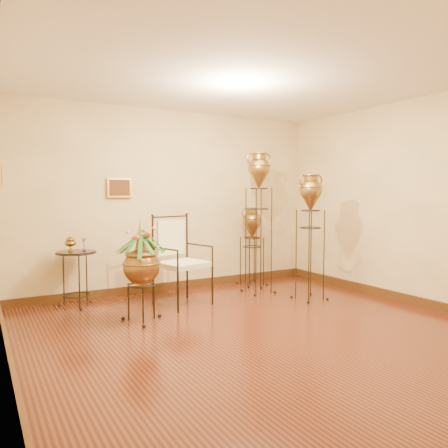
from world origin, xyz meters
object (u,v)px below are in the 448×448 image
planter_urn (141,262)px  amphora_tall (259,221)px  armchair (183,260)px  side_table (76,278)px  amphora_mid (310,236)px

planter_urn → amphora_tall: bearing=16.0°
armchair → side_table: 1.44m
amphora_tall → amphora_mid: (0.39, -0.73, -0.19)m
amphora_tall → armchair: bearing=-174.8°
planter_urn → armchair: (0.74, 0.47, -0.10)m
amphora_tall → planter_urn: bearing=-164.0°
amphora_tall → planter_urn: (-2.07, -0.59, -0.39)m
planter_urn → side_table: 1.27m
amphora_mid → planter_urn: size_ratio=1.42×
side_table → planter_urn: bearing=-64.5°
side_table → armchair: bearing=-26.6°
amphora_tall → side_table: bearing=168.7°
planter_urn → amphora_mid: bearing=-3.2°
armchair → side_table: armchair is taller
amphora_tall → amphora_mid: amphora_tall is taller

